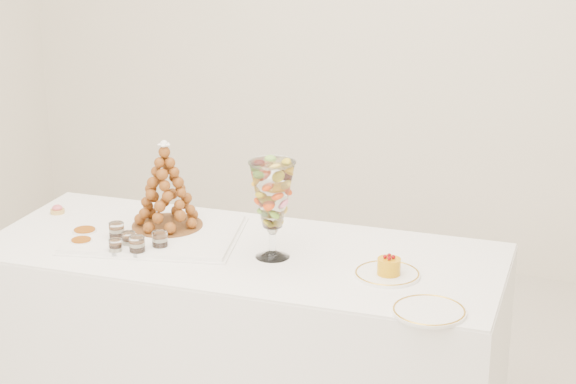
% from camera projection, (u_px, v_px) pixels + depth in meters
% --- Properties ---
extents(buffet_table, '(1.93, 0.88, 0.71)m').
position_uv_depth(buffet_table, '(243.00, 339.00, 3.57)').
color(buffet_table, white).
rests_on(buffet_table, ground).
extents(lace_tray, '(0.70, 0.59, 0.02)m').
position_uv_depth(lace_tray, '(155.00, 234.00, 3.58)').
color(lace_tray, white).
rests_on(lace_tray, buffet_table).
extents(macaron_vase, '(0.16, 0.16, 0.35)m').
position_uv_depth(macaron_vase, '(272.00, 196.00, 3.32)').
color(macaron_vase, white).
rests_on(macaron_vase, buffet_table).
extents(cake_plate, '(0.22, 0.22, 0.01)m').
position_uv_depth(cake_plate, '(387.00, 274.00, 3.23)').
color(cake_plate, white).
rests_on(cake_plate, buffet_table).
extents(spare_plate, '(0.23, 0.23, 0.01)m').
position_uv_depth(spare_plate, '(429.00, 311.00, 2.96)').
color(spare_plate, white).
rests_on(spare_plate, buffet_table).
extents(pink_tart, '(0.06, 0.06, 0.04)m').
position_uv_depth(pink_tart, '(57.00, 210.00, 3.82)').
color(pink_tart, tan).
rests_on(pink_tart, buffet_table).
extents(verrine_a, '(0.07, 0.07, 0.07)m').
position_uv_depth(verrine_a, '(117.00, 232.00, 3.52)').
color(verrine_a, white).
rests_on(verrine_a, buffet_table).
extents(verrine_b, '(0.06, 0.06, 0.07)m').
position_uv_depth(verrine_b, '(129.00, 241.00, 3.45)').
color(verrine_b, white).
rests_on(verrine_b, buffet_table).
extents(verrine_c, '(0.07, 0.07, 0.08)m').
position_uv_depth(verrine_c, '(160.00, 242.00, 3.43)').
color(verrine_c, white).
rests_on(verrine_c, buffet_table).
extents(verrine_d, '(0.06, 0.06, 0.06)m').
position_uv_depth(verrine_d, '(116.00, 248.00, 3.39)').
color(verrine_d, white).
rests_on(verrine_d, buffet_table).
extents(verrine_e, '(0.06, 0.06, 0.08)m').
position_uv_depth(verrine_e, '(137.00, 247.00, 3.38)').
color(verrine_e, white).
rests_on(verrine_e, buffet_table).
extents(ramekin_back, '(0.09, 0.09, 0.03)m').
position_uv_depth(ramekin_back, '(85.00, 233.00, 3.57)').
color(ramekin_back, white).
rests_on(ramekin_back, buffet_table).
extents(ramekin_front, '(0.08, 0.08, 0.02)m').
position_uv_depth(ramekin_front, '(81.00, 243.00, 3.48)').
color(ramekin_front, white).
rests_on(ramekin_front, buffet_table).
extents(croquembouche, '(0.27, 0.27, 0.33)m').
position_uv_depth(croquembouche, '(166.00, 185.00, 3.58)').
color(croquembouche, brown).
rests_on(croquembouche, lace_tray).
extents(mousse_cake, '(0.08, 0.08, 0.07)m').
position_uv_depth(mousse_cake, '(389.00, 266.00, 3.21)').
color(mousse_cake, orange).
rests_on(mousse_cake, cake_plate).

